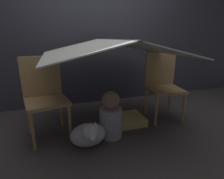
% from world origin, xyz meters
% --- Properties ---
extents(ground_plane, '(8.80, 8.80, 0.00)m').
position_xyz_m(ground_plane, '(0.00, 0.00, 0.00)').
color(ground_plane, '#47423D').
extents(wall_back, '(7.00, 0.05, 2.50)m').
position_xyz_m(wall_back, '(0.00, 1.13, 1.25)').
color(wall_back, '#3D3D47').
rests_on(wall_back, ground_plane).
extents(chair_left, '(0.52, 0.52, 0.92)m').
position_xyz_m(chair_left, '(-0.78, 0.20, 0.50)').
color(chair_left, tan).
rests_on(chair_left, ground_plane).
extents(chair_right, '(0.50, 0.50, 0.92)m').
position_xyz_m(chair_right, '(0.78, 0.21, 0.50)').
color(chair_right, tan).
rests_on(chair_right, ground_plane).
extents(sheet_canopy, '(1.53, 1.41, 0.19)m').
position_xyz_m(sheet_canopy, '(0.00, 0.12, 1.01)').
color(sheet_canopy, silver).
extents(person_front, '(0.26, 0.26, 0.55)m').
position_xyz_m(person_front, '(-0.08, -0.08, 0.24)').
color(person_front, '#B2B2B7').
rests_on(person_front, ground_plane).
extents(dog, '(0.38, 0.38, 0.34)m').
position_xyz_m(dog, '(-0.37, -0.22, 0.15)').
color(dog, silver).
rests_on(dog, ground_plane).
extents(floor_cushion, '(0.46, 0.37, 0.10)m').
position_xyz_m(floor_cushion, '(0.21, 0.15, 0.05)').
color(floor_cushion, '#E5CC66').
rests_on(floor_cushion, ground_plane).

